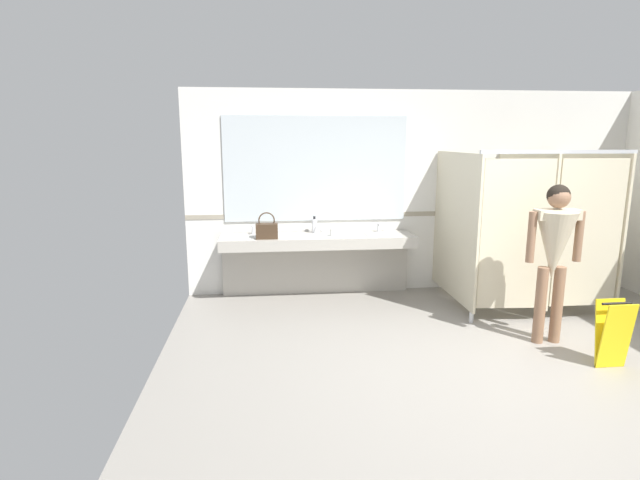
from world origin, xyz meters
name	(u,v)px	position (x,y,z in m)	size (l,w,h in m)	color
ground_plane	(509,382)	(0.00, 0.00, -0.05)	(6.31, 5.95, 0.10)	gray
wall_back	(421,192)	(0.00, 2.74, 1.34)	(6.31, 0.12, 2.68)	silver
wall_back_tile_band	(422,214)	(0.00, 2.67, 1.05)	(6.31, 0.01, 0.06)	#9E937F
vanity_counter	(317,251)	(-1.45, 2.46, 0.61)	(2.49, 0.55, 0.95)	#B2ADA3
mirror_panel	(316,169)	(-1.45, 2.66, 1.67)	(2.39, 0.02, 1.36)	silver
bathroom_stalls	(529,226)	(1.05, 1.77, 1.01)	(1.78, 1.42, 1.93)	beige
person_standing	(554,245)	(0.73, 0.70, 1.02)	(0.57, 0.41, 1.62)	#8C664C
handbag	(267,230)	(-2.10, 2.24, 0.94)	(0.27, 0.14, 0.33)	#3F2D1E
soap_dispenser	(314,226)	(-1.48, 2.54, 0.93)	(0.07, 0.07, 0.22)	white
paper_cup	(333,232)	(-1.27, 2.30, 0.89)	(0.07, 0.07, 0.10)	white
wet_floor_sign	(613,334)	(1.00, 0.08, 0.32)	(0.28, 0.19, 0.63)	yellow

